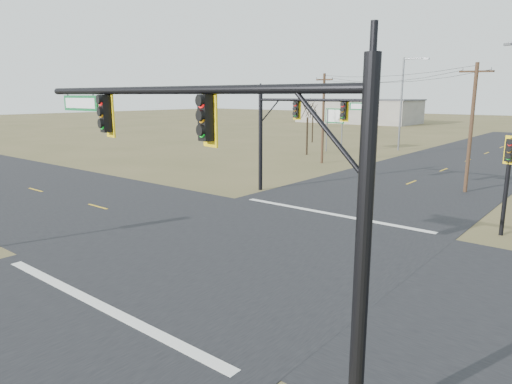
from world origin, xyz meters
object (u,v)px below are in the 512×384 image
mast_arm_far (296,121)px  utility_pole_far (323,117)px  streetlight_c (403,99)px  utility_pole_near (471,126)px  bare_tree_a (308,108)px  pedestal_signal_ne (508,165)px  mast_arm_near (219,154)px  bare_tree_b (313,108)px  highway_sign (335,121)px

mast_arm_far → utility_pole_far: utility_pole_far is taller
mast_arm_far → streetlight_c: 30.26m
utility_pole_near → bare_tree_a: (-20.06, 10.44, 0.68)m
streetlight_c → pedestal_signal_ne: bearing=-59.3°
utility_pole_far → streetlight_c: (1.91, 15.54, 1.68)m
utility_pole_near → streetlight_c: size_ratio=0.80×
mast_arm_near → bare_tree_a: size_ratio=1.60×
bare_tree_a → utility_pole_near: bearing=-27.5°
mast_arm_near → utility_pole_far: 36.25m
bare_tree_a → utility_pole_far: bearing=-43.8°
utility_pole_far → bare_tree_b: bearing=124.9°
mast_arm_far → highway_sign: mast_arm_far is taller
mast_arm_near → mast_arm_far: size_ratio=1.22×
mast_arm_near → bare_tree_a: mast_arm_near is taller
highway_sign → bare_tree_a: bare_tree_a is taller
mast_arm_far → utility_pole_far: bearing=105.4°
streetlight_c → mast_arm_near: bearing=-71.8°
mast_arm_near → utility_pole_near: utility_pole_near is taller
pedestal_signal_ne → utility_pole_near: (-4.23, 9.73, 1.14)m
bare_tree_b → utility_pole_far: bearing=-55.1°
mast_arm_near → streetlight_c: streetlight_c is taller
mast_arm_near → bare_tree_b: bearing=131.9°
pedestal_signal_ne → bare_tree_b: 45.29m
mast_arm_near → pedestal_signal_ne: 17.02m
pedestal_signal_ne → streetlight_c: bearing=132.2°
bare_tree_b → bare_tree_a: bearing=-60.3°
mast_arm_far → utility_pole_near: size_ratio=0.99×
mast_arm_far → bare_tree_a: 22.06m
bare_tree_a → bare_tree_b: bearing=119.7°
bare_tree_a → bare_tree_b: 14.32m
highway_sign → bare_tree_b: size_ratio=0.84×
bare_tree_a → pedestal_signal_ne: bearing=-39.7°
utility_pole_far → streetlight_c: bearing=83.0°
mast_arm_near → bare_tree_a: bearing=132.0°
utility_pole_near → utility_pole_far: size_ratio=1.01×
mast_arm_far → pedestal_signal_ne: size_ratio=1.81×
utility_pole_near → pedestal_signal_ne: bearing=-66.5°
utility_pole_far → pedestal_signal_ne: bearing=-38.6°
mast_arm_near → utility_pole_far: (-16.56, 32.24, -0.80)m
utility_pole_near → streetlight_c: bearing=122.0°
bare_tree_a → highway_sign: bearing=77.0°
streetlight_c → bare_tree_a: streetlight_c is taller
mast_arm_near → pedestal_signal_ne: mast_arm_near is taller
utility_pole_far → highway_sign: size_ratio=1.70×
highway_sign → bare_tree_a: 4.79m
utility_pole_far → mast_arm_far: bearing=-65.7°
mast_arm_near → utility_pole_near: 26.44m
utility_pole_far → highway_sign: 9.80m
streetlight_c → bare_tree_a: size_ratio=1.66×
utility_pole_near → mast_arm_near: bearing=-87.2°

